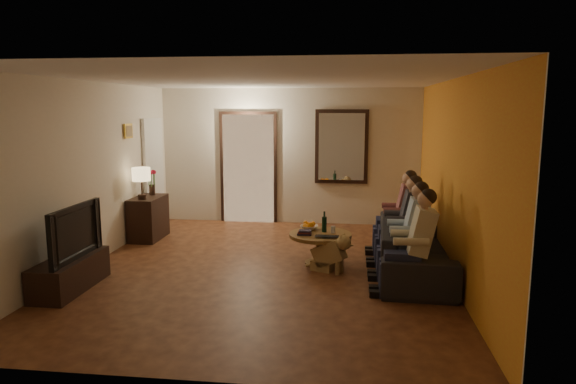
# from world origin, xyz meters

# --- Properties ---
(floor) EXTENTS (5.00, 6.00, 0.01)m
(floor) POSITION_xyz_m (0.00, 0.00, 0.00)
(floor) COLOR #431F12
(floor) RESTS_ON ground
(ceiling) EXTENTS (5.00, 6.00, 0.01)m
(ceiling) POSITION_xyz_m (0.00, 0.00, 2.60)
(ceiling) COLOR white
(ceiling) RESTS_ON back_wall
(back_wall) EXTENTS (5.00, 0.02, 2.60)m
(back_wall) POSITION_xyz_m (0.00, 3.00, 1.30)
(back_wall) COLOR beige
(back_wall) RESTS_ON floor
(front_wall) EXTENTS (5.00, 0.02, 2.60)m
(front_wall) POSITION_xyz_m (0.00, -3.00, 1.30)
(front_wall) COLOR beige
(front_wall) RESTS_ON floor
(left_wall) EXTENTS (0.02, 6.00, 2.60)m
(left_wall) POSITION_xyz_m (-2.50, 0.00, 1.30)
(left_wall) COLOR beige
(left_wall) RESTS_ON floor
(right_wall) EXTENTS (0.02, 6.00, 2.60)m
(right_wall) POSITION_xyz_m (2.50, 0.00, 1.30)
(right_wall) COLOR beige
(right_wall) RESTS_ON floor
(orange_accent) EXTENTS (0.01, 6.00, 2.60)m
(orange_accent) POSITION_xyz_m (2.49, 0.00, 1.30)
(orange_accent) COLOR orange
(orange_accent) RESTS_ON right_wall
(kitchen_doorway) EXTENTS (1.00, 0.06, 2.10)m
(kitchen_doorway) POSITION_xyz_m (-0.80, 2.98, 1.05)
(kitchen_doorway) COLOR #FFE0A5
(kitchen_doorway) RESTS_ON floor
(door_trim) EXTENTS (1.12, 0.04, 2.22)m
(door_trim) POSITION_xyz_m (-0.80, 2.97, 1.05)
(door_trim) COLOR black
(door_trim) RESTS_ON floor
(fridge_glimpse) EXTENTS (0.45, 0.03, 1.70)m
(fridge_glimpse) POSITION_xyz_m (-0.55, 2.98, 0.90)
(fridge_glimpse) COLOR silver
(fridge_glimpse) RESTS_ON floor
(mirror_frame) EXTENTS (1.00, 0.05, 1.40)m
(mirror_frame) POSITION_xyz_m (1.00, 2.96, 1.50)
(mirror_frame) COLOR black
(mirror_frame) RESTS_ON back_wall
(mirror_glass) EXTENTS (0.86, 0.02, 1.26)m
(mirror_glass) POSITION_xyz_m (1.00, 2.93, 1.50)
(mirror_glass) COLOR white
(mirror_glass) RESTS_ON back_wall
(white_door) EXTENTS (0.06, 0.85, 2.04)m
(white_door) POSITION_xyz_m (-2.46, 2.30, 1.02)
(white_door) COLOR white
(white_door) RESTS_ON floor
(framed_art) EXTENTS (0.03, 0.28, 0.24)m
(framed_art) POSITION_xyz_m (-2.47, 1.30, 1.85)
(framed_art) COLOR #B28C33
(framed_art) RESTS_ON left_wall
(art_canvas) EXTENTS (0.01, 0.22, 0.18)m
(art_canvas) POSITION_xyz_m (-2.46, 1.30, 1.85)
(art_canvas) COLOR brown
(art_canvas) RESTS_ON left_wall
(dresser) EXTENTS (0.45, 0.82, 0.73)m
(dresser) POSITION_xyz_m (-2.25, 1.44, 0.36)
(dresser) COLOR black
(dresser) RESTS_ON floor
(table_lamp) EXTENTS (0.30, 0.30, 0.54)m
(table_lamp) POSITION_xyz_m (-2.25, 1.22, 1.00)
(table_lamp) COLOR beige
(table_lamp) RESTS_ON dresser
(flower_vase) EXTENTS (0.14, 0.14, 0.44)m
(flower_vase) POSITION_xyz_m (-2.25, 1.66, 0.95)
(flower_vase) COLOR #BA1331
(flower_vase) RESTS_ON dresser
(tv_stand) EXTENTS (0.45, 1.21, 0.40)m
(tv_stand) POSITION_xyz_m (-2.25, -1.08, 0.20)
(tv_stand) COLOR black
(tv_stand) RESTS_ON floor
(tv) EXTENTS (1.14, 0.15, 0.66)m
(tv) POSITION_xyz_m (-2.25, -1.08, 0.73)
(tv) COLOR black
(tv) RESTS_ON tv_stand
(sofa) EXTENTS (2.37, 1.02, 0.68)m
(sofa) POSITION_xyz_m (2.05, 0.09, 0.34)
(sofa) COLOR black
(sofa) RESTS_ON floor
(person_a) EXTENTS (0.60, 0.40, 1.20)m
(person_a) POSITION_xyz_m (1.95, -0.81, 0.60)
(person_a) COLOR tan
(person_a) RESTS_ON sofa
(person_b) EXTENTS (0.60, 0.40, 1.20)m
(person_b) POSITION_xyz_m (1.95, -0.21, 0.60)
(person_b) COLOR tan
(person_b) RESTS_ON sofa
(person_c) EXTENTS (0.60, 0.40, 1.20)m
(person_c) POSITION_xyz_m (1.95, 0.39, 0.60)
(person_c) COLOR tan
(person_c) RESTS_ON sofa
(person_d) EXTENTS (0.60, 0.40, 1.20)m
(person_d) POSITION_xyz_m (1.95, 0.99, 0.60)
(person_d) COLOR tan
(person_d) RESTS_ON sofa
(dog) EXTENTS (0.61, 0.45, 0.56)m
(dog) POSITION_xyz_m (0.90, -0.00, 0.28)
(dog) COLOR #9E7E49
(dog) RESTS_ON floor
(coffee_table) EXTENTS (1.10, 1.10, 0.45)m
(coffee_table) POSITION_xyz_m (0.76, 0.35, 0.23)
(coffee_table) COLOR brown
(coffee_table) RESTS_ON floor
(bowl) EXTENTS (0.26, 0.26, 0.06)m
(bowl) POSITION_xyz_m (0.58, 0.57, 0.48)
(bowl) COLOR white
(bowl) RESTS_ON coffee_table
(oranges) EXTENTS (0.20, 0.20, 0.08)m
(oranges) POSITION_xyz_m (0.58, 0.57, 0.55)
(oranges) COLOR orange
(oranges) RESTS_ON bowl
(wine_bottle) EXTENTS (0.07, 0.07, 0.31)m
(wine_bottle) POSITION_xyz_m (0.81, 0.45, 0.60)
(wine_bottle) COLOR black
(wine_bottle) RESTS_ON coffee_table
(wine_glass) EXTENTS (0.06, 0.06, 0.10)m
(wine_glass) POSITION_xyz_m (0.94, 0.40, 0.50)
(wine_glass) COLOR silver
(wine_glass) RESTS_ON coffee_table
(book_stack) EXTENTS (0.20, 0.15, 0.07)m
(book_stack) POSITION_xyz_m (0.54, 0.25, 0.48)
(book_stack) COLOR black
(book_stack) RESTS_ON coffee_table
(laptop) EXTENTS (0.34, 0.23, 0.03)m
(laptop) POSITION_xyz_m (0.86, 0.07, 0.46)
(laptop) COLOR black
(laptop) RESTS_ON coffee_table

